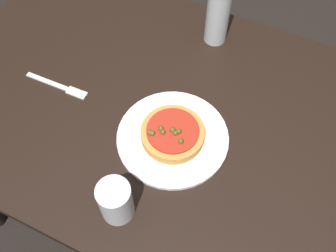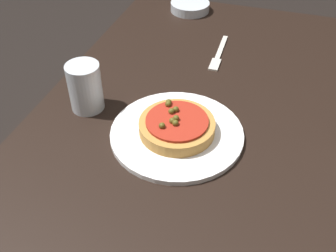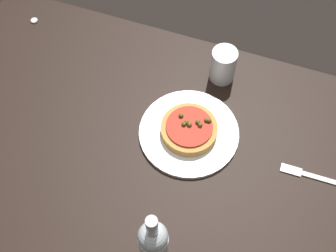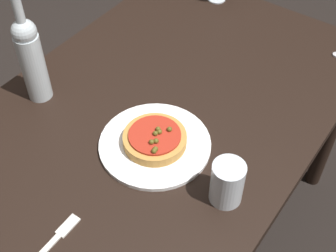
# 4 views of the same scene
# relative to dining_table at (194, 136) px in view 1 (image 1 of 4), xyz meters

# --- Properties ---
(ground_plane) EXTENTS (14.00, 14.00, 0.00)m
(ground_plane) POSITION_rel_dining_table_xyz_m (0.00, 0.00, -0.65)
(ground_plane) COLOR black
(dining_table) EXTENTS (1.53, 0.88, 0.73)m
(dining_table) POSITION_rel_dining_table_xyz_m (0.00, 0.00, 0.00)
(dining_table) COLOR black
(dining_table) RESTS_ON ground_plane
(dinner_plate) EXTENTS (0.30, 0.30, 0.01)m
(dinner_plate) POSITION_rel_dining_table_xyz_m (0.03, 0.08, 0.09)
(dinner_plate) COLOR white
(dinner_plate) RESTS_ON dining_table
(pizza) EXTENTS (0.17, 0.17, 0.04)m
(pizza) POSITION_rel_dining_table_xyz_m (0.03, 0.08, 0.11)
(pizza) COLOR #BC843D
(pizza) RESTS_ON dinner_plate
(wine_bottle) EXTENTS (0.07, 0.07, 0.33)m
(wine_bottle) POSITION_rel_dining_table_xyz_m (0.07, -0.31, 0.22)
(wine_bottle) COLOR #B2BCC1
(wine_bottle) RESTS_ON dining_table
(water_cup) EXTENTS (0.08, 0.08, 0.12)m
(water_cup) POSITION_rel_dining_table_xyz_m (0.07, 0.31, 0.14)
(water_cup) COLOR silver
(water_cup) RESTS_ON dining_table
(fork) EXTENTS (0.20, 0.03, 0.00)m
(fork) POSITION_rel_dining_table_xyz_m (0.40, 0.06, 0.08)
(fork) COLOR beige
(fork) RESTS_ON dining_table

